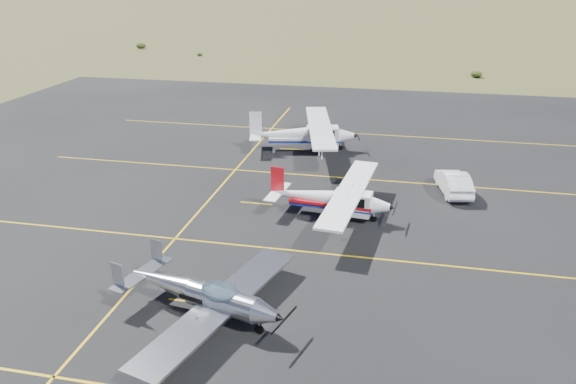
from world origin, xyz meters
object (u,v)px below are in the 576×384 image
at_px(aircraft_plain, 304,134).
at_px(sedan, 454,182).
at_px(aircraft_cessna, 331,198).
at_px(aircraft_low_wing, 206,295).

bearing_deg(aircraft_plain, sedan, -44.00).
height_order(aircraft_cessna, aircraft_plain, aircraft_plain).
bearing_deg(aircraft_low_wing, sedan, 72.08).
height_order(aircraft_plain, sedan, aircraft_plain).
xyz_separation_m(aircraft_plain, sedan, (10.87, -6.69, -0.64)).
relative_size(aircraft_cessna, sedan, 2.43).
distance_m(aircraft_low_wing, sedan, 19.38).
relative_size(aircraft_low_wing, aircraft_plain, 0.82).
bearing_deg(aircraft_low_wing, aircraft_cessna, 87.28).
bearing_deg(aircraft_plain, aircraft_cessna, -84.81).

